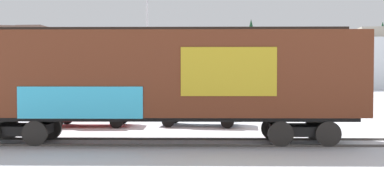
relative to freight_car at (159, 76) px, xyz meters
name	(u,v)px	position (x,y,z in m)	size (l,w,h in m)	color
ground_plane	(147,143)	(-0.47, 0.00, -2.53)	(260.00, 260.00, 0.00)	silver
track	(197,142)	(1.45, -0.09, -2.49)	(59.97, 5.44, 0.08)	#4C4742
freight_car	(159,76)	(0.00, 0.00, 0.00)	(14.99, 3.75, 4.37)	#5B2B19
flagpole	(146,31)	(-1.27, 11.47, 3.06)	(0.81, 1.25, 9.06)	silver
hillside	(168,66)	(-0.43, 73.51, 2.45)	(156.53, 39.07, 14.50)	silver
parked_car_red	(90,109)	(-3.68, 5.17, -1.64)	(4.40, 2.04, 1.78)	#B21E1E
parked_car_silver	(199,109)	(1.88, 5.07, -1.65)	(4.58, 2.63, 1.71)	#B7BABF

